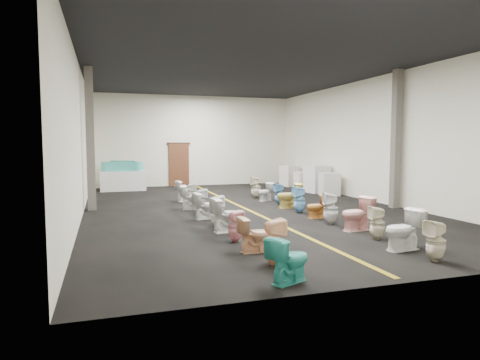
% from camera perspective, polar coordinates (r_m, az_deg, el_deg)
% --- Properties ---
extents(floor, '(16.00, 16.00, 0.00)m').
position_cam_1_polar(floor, '(14.14, 0.46, -3.73)').
color(floor, black).
rests_on(floor, ground).
extents(ceiling, '(16.00, 16.00, 0.00)m').
position_cam_1_polar(ceiling, '(14.18, 0.48, 14.56)').
color(ceiling, black).
rests_on(ceiling, ground).
extents(wall_back, '(10.00, 0.00, 10.00)m').
position_cam_1_polar(wall_back, '(21.73, -6.12, 5.21)').
color(wall_back, silver).
rests_on(wall_back, ground).
extents(wall_front, '(10.00, 0.00, 10.00)m').
position_cam_1_polar(wall_front, '(6.84, 21.86, 5.63)').
color(wall_front, silver).
rests_on(wall_front, ground).
extents(wall_left, '(0.00, 16.00, 16.00)m').
position_cam_1_polar(wall_left, '(13.31, -20.55, 5.15)').
color(wall_left, silver).
rests_on(wall_left, ground).
extents(wall_right, '(0.00, 16.00, 16.00)m').
position_cam_1_polar(wall_right, '(16.24, 17.56, 5.13)').
color(wall_right, silver).
rests_on(wall_right, ground).
extents(aisle_stripe, '(0.12, 15.60, 0.01)m').
position_cam_1_polar(aisle_stripe, '(14.14, 0.46, -3.71)').
color(aisle_stripe, olive).
rests_on(aisle_stripe, floor).
extents(back_door, '(1.00, 0.10, 2.10)m').
position_cam_1_polar(back_door, '(21.55, -8.14, 2.00)').
color(back_door, '#562D19').
rests_on(back_door, floor).
extents(door_frame, '(1.15, 0.08, 0.10)m').
position_cam_1_polar(door_frame, '(21.53, -8.18, 4.85)').
color(door_frame, '#331C11').
rests_on(door_frame, back_door).
extents(column_left, '(0.25, 0.25, 4.50)m').
position_cam_1_polar(column_left, '(14.29, -19.34, 5.14)').
color(column_left, '#59544C').
rests_on(column_left, floor).
extents(column_right, '(0.25, 0.25, 4.50)m').
position_cam_1_polar(column_right, '(14.89, 20.10, 5.10)').
color(column_right, '#59544C').
rests_on(column_right, floor).
extents(display_table, '(1.99, 1.02, 0.88)m').
position_cam_1_polar(display_table, '(20.02, -15.35, -0.09)').
color(display_table, white).
rests_on(display_table, floor).
extents(bathtub, '(1.84, 0.90, 0.55)m').
position_cam_1_polar(bathtub, '(19.98, -15.39, 1.71)').
color(bathtub, '#3FB8AB').
rests_on(bathtub, display_table).
extents(appliance_crate_a, '(0.84, 0.84, 0.92)m').
position_cam_1_polar(appliance_crate_a, '(17.83, 11.83, -0.55)').
color(appliance_crate_a, silver).
rests_on(appliance_crate_a, floor).
extents(appliance_crate_b, '(0.98, 0.98, 1.17)m').
position_cam_1_polar(appliance_crate_b, '(18.76, 10.22, 0.13)').
color(appliance_crate_b, silver).
rests_on(appliance_crate_b, floor).
extents(appliance_crate_c, '(0.75, 0.75, 0.82)m').
position_cam_1_polar(appliance_crate_c, '(19.93, 8.46, -0.08)').
color(appliance_crate_c, white).
rests_on(appliance_crate_c, floor).
extents(appliance_crate_d, '(0.89, 0.89, 1.02)m').
position_cam_1_polar(appliance_crate_d, '(21.37, 6.57, 0.55)').
color(appliance_crate_d, white).
rests_on(appliance_crate_d, floor).
extents(toilet_left_0, '(0.81, 0.65, 0.72)m').
position_cam_1_polar(toilet_left_0, '(6.66, 6.56, -10.45)').
color(toilet_left_0, teal).
rests_on(toilet_left_0, floor).
extents(toilet_left_1, '(0.38, 0.38, 0.81)m').
position_cam_1_polar(toilet_left_1, '(7.57, 4.49, -8.20)').
color(toilet_left_1, '#FEC99E').
rests_on(toilet_left_1, floor).
extents(toilet_left_2, '(0.70, 0.42, 0.70)m').
position_cam_1_polar(toilet_left_2, '(8.40, 2.10, -7.27)').
color(toilet_left_2, '#EBB386').
rests_on(toilet_left_2, floor).
extents(toilet_left_3, '(0.37, 0.36, 0.69)m').
position_cam_1_polar(toilet_left_3, '(9.25, -0.64, -6.18)').
color(toilet_left_3, pink).
rests_on(toilet_left_3, floor).
extents(toilet_left_4, '(0.85, 0.54, 0.83)m').
position_cam_1_polar(toilet_left_4, '(10.27, -1.61, -4.67)').
color(toilet_left_4, white).
rests_on(toilet_left_4, floor).
extents(toilet_left_5, '(0.37, 0.36, 0.78)m').
position_cam_1_polar(toilet_left_5, '(11.09, -3.14, -4.07)').
color(toilet_left_5, white).
rests_on(toilet_left_5, floor).
extents(toilet_left_6, '(0.79, 0.54, 0.75)m').
position_cam_1_polar(toilet_left_6, '(12.06, -4.53, -3.44)').
color(toilet_left_6, white).
rests_on(toilet_left_6, floor).
extents(toilet_left_7, '(0.39, 0.38, 0.76)m').
position_cam_1_polar(toilet_left_7, '(12.91, -5.28, -2.86)').
color(toilet_left_7, silver).
rests_on(toilet_left_7, floor).
extents(toilet_left_8, '(0.87, 0.65, 0.79)m').
position_cam_1_polar(toilet_left_8, '(13.77, -6.33, -2.33)').
color(toilet_left_8, white).
rests_on(toilet_left_8, floor).
extents(toilet_left_9, '(0.43, 0.42, 0.75)m').
position_cam_1_polar(toilet_left_9, '(14.83, -6.54, -1.89)').
color(toilet_left_9, silver).
rests_on(toilet_left_9, floor).
extents(toilet_left_10, '(0.80, 0.53, 0.76)m').
position_cam_1_polar(toilet_left_10, '(15.78, -7.19, -1.47)').
color(toilet_left_10, white).
rests_on(toilet_left_10, floor).
extents(toilet_right_0, '(0.38, 0.37, 0.76)m').
position_cam_1_polar(toilet_right_0, '(8.50, 24.65, -7.39)').
color(toilet_right_0, beige).
rests_on(toilet_right_0, floor).
extents(toilet_right_1, '(0.86, 0.55, 0.83)m').
position_cam_1_polar(toilet_right_1, '(9.13, 20.97, -6.21)').
color(toilet_right_1, white).
rests_on(toilet_right_1, floor).
extents(toilet_right_2, '(0.40, 0.39, 0.74)m').
position_cam_1_polar(toilet_right_2, '(9.95, 17.84, -5.47)').
color(toilet_right_2, beige).
rests_on(toilet_right_2, floor).
extents(toilet_right_3, '(0.88, 0.57, 0.84)m').
position_cam_1_polar(toilet_right_3, '(10.80, 15.34, -4.35)').
color(toilet_right_3, '#F6AFA9').
rests_on(toilet_right_3, floor).
extents(toilet_right_4, '(0.47, 0.47, 0.84)m').
position_cam_1_polar(toilet_right_4, '(11.47, 12.01, -3.73)').
color(toilet_right_4, silver).
rests_on(toilet_right_4, floor).
extents(toilet_right_5, '(0.67, 0.41, 0.66)m').
position_cam_1_polar(toilet_right_5, '(12.34, 10.28, -3.52)').
color(toilet_right_5, orange).
rests_on(toilet_right_5, floor).
extents(toilet_right_6, '(0.39, 0.38, 0.81)m').
position_cam_1_polar(toilet_right_6, '(13.21, 7.93, -2.60)').
color(toilet_right_6, '#7FC0EA').
rests_on(toilet_right_6, floor).
extents(toilet_right_7, '(0.86, 0.56, 0.82)m').
position_cam_1_polar(toilet_right_7, '(14.12, 6.58, -2.08)').
color(toilet_right_7, '#D3B352').
rests_on(toilet_right_7, floor).
extents(toilet_right_8, '(0.36, 0.35, 0.74)m').
position_cam_1_polar(toilet_right_8, '(14.91, 5.28, -1.86)').
color(toilet_right_8, '#629FD0').
rests_on(toilet_right_8, floor).
extents(toilet_right_9, '(0.75, 0.60, 0.67)m').
position_cam_1_polar(toilet_right_9, '(15.84, 3.42, -1.59)').
color(toilet_right_9, silver).
rests_on(toilet_right_9, floor).
extents(toilet_right_10, '(0.44, 0.43, 0.85)m').
position_cam_1_polar(toilet_right_10, '(16.59, 2.16, -0.98)').
color(toilet_right_10, beige).
rests_on(toilet_right_10, floor).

